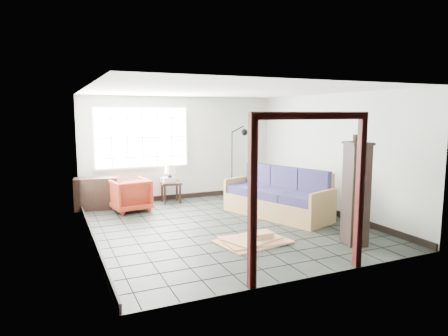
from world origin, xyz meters
name	(u,v)px	position (x,y,z in m)	size (l,w,h in m)	color
ground	(225,225)	(0.00, 0.00, 0.00)	(5.50, 5.50, 0.00)	black
room_shell	(225,140)	(0.00, 0.03, 1.68)	(5.02, 5.52, 2.61)	#B2B8B1
window_panel	(142,138)	(-1.00, 2.70, 1.60)	(2.32, 0.08, 1.52)	silver
doorway_trim	(310,175)	(0.00, -2.70, 1.38)	(1.80, 0.08, 2.20)	#3D100E
futon_sofa	(279,198)	(1.36, 0.24, 0.38)	(1.62, 2.51, 1.04)	olive
armchair	(130,193)	(-1.47, 1.94, 0.40)	(0.78, 0.73, 0.81)	maroon
side_table	(171,186)	(-0.39, 2.40, 0.42)	(0.51, 0.51, 0.51)	black
table_lamp	(170,170)	(-0.40, 2.40, 0.81)	(0.35, 0.35, 0.43)	black
projector	(168,179)	(-0.44, 2.46, 0.57)	(0.33, 0.27, 0.11)	silver
floor_lamp	(238,163)	(1.02, 1.54, 1.01)	(0.49, 0.34, 1.89)	black
console_shelf	(96,194)	(-2.15, 2.40, 0.37)	(0.99, 0.50, 0.73)	black
tall_shelf	(356,193)	(1.53, -1.89, 0.87)	(0.48, 0.55, 1.72)	black
pot	(358,138)	(1.57, -1.82, 1.78)	(0.20, 0.20, 0.12)	black
open_box	(296,210)	(1.64, -0.02, 0.15)	(0.75, 0.39, 0.41)	#A87751
cardboard_pile	(254,240)	(0.03, -1.14, 0.04)	(1.30, 1.02, 0.17)	#A87751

